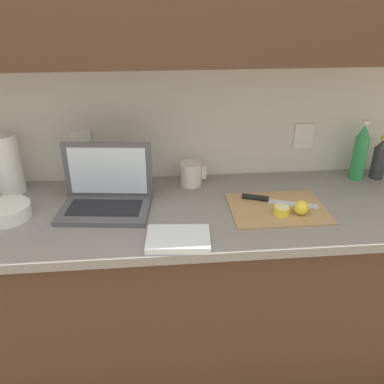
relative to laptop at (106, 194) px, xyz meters
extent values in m
plane|color=#847056|center=(0.15, -0.04, -0.94)|extent=(12.00, 12.00, 0.00)
cube|color=silver|center=(0.15, 0.31, 0.36)|extent=(5.20, 0.06, 2.60)
cube|color=white|center=(-0.12, 0.28, 0.12)|extent=(0.09, 0.01, 0.12)
cube|color=white|center=(0.89, 0.28, 0.12)|extent=(0.09, 0.01, 0.12)
cube|color=#472D1E|center=(0.15, -0.04, -0.52)|extent=(2.43, 0.61, 0.85)
cube|color=gray|center=(0.15, -0.04, -0.08)|extent=(2.50, 0.65, 0.03)
cube|color=#515156|center=(-0.01, -0.05, -0.05)|extent=(0.37, 0.28, 0.02)
cube|color=black|center=(-0.01, -0.05, -0.04)|extent=(0.30, 0.17, 0.00)
cube|color=#515156|center=(0.01, 0.07, 0.07)|extent=(0.36, 0.05, 0.24)
cube|color=silver|center=(0.01, 0.06, 0.07)|extent=(0.31, 0.04, 0.20)
cube|color=tan|center=(0.68, -0.08, -0.06)|extent=(0.38, 0.29, 0.01)
cube|color=silver|center=(0.75, -0.06, -0.05)|extent=(0.20, 0.10, 0.00)
cylinder|color=black|center=(0.61, -0.01, -0.04)|extent=(0.11, 0.06, 0.02)
cylinder|color=yellow|center=(0.68, -0.14, -0.04)|extent=(0.06, 0.06, 0.03)
cylinder|color=#F4EAA3|center=(0.68, -0.14, -0.02)|extent=(0.05, 0.05, 0.00)
sphere|color=yellow|center=(0.75, -0.14, -0.02)|extent=(0.06, 0.06, 0.06)
cylinder|color=#2D934C|center=(1.13, 0.18, 0.04)|extent=(0.06, 0.06, 0.20)
cone|color=#2D934C|center=(1.13, 0.18, 0.17)|extent=(0.06, 0.06, 0.06)
cylinder|color=white|center=(1.13, 0.18, 0.21)|extent=(0.03, 0.03, 0.02)
cylinder|color=#333338|center=(1.23, 0.18, 0.01)|extent=(0.06, 0.06, 0.15)
cone|color=#333338|center=(1.23, 0.18, 0.11)|extent=(0.06, 0.06, 0.04)
cylinder|color=gold|center=(1.23, 0.18, 0.13)|extent=(0.03, 0.03, 0.02)
cylinder|color=silver|center=(0.36, 0.18, -0.01)|extent=(0.10, 0.10, 0.10)
cube|color=silver|center=(0.41, 0.18, 0.00)|extent=(0.02, 0.01, 0.06)
cylinder|color=white|center=(-0.38, -0.05, -0.03)|extent=(0.18, 0.18, 0.05)
cylinder|color=white|center=(-0.42, 0.18, 0.07)|extent=(0.11, 0.11, 0.26)
cube|color=white|center=(0.27, -0.28, -0.05)|extent=(0.23, 0.18, 0.02)
camera|label=1|loc=(0.20, -1.47, 0.72)|focal=38.00mm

